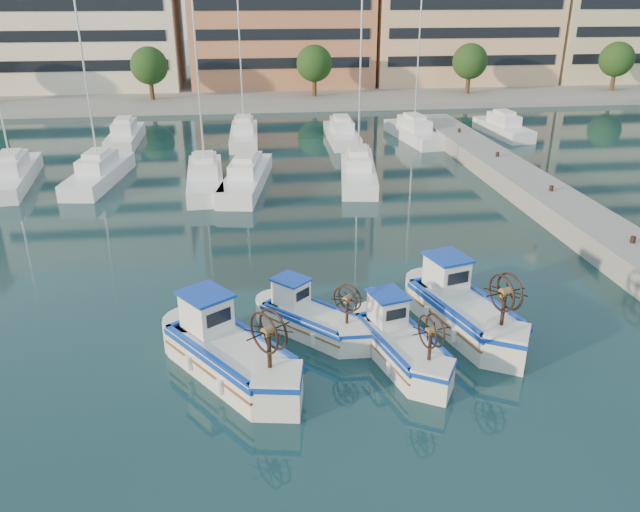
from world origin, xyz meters
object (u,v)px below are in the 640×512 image
Objects in this scene: fishing_boat_b at (310,316)px; fishing_boat_d at (463,308)px; fishing_boat_a at (229,350)px; fishing_boat_c at (400,341)px.

fishing_boat_b is 5.70m from fishing_boat_d.
fishing_boat_a is 1.00× the size of fishing_boat_d.
fishing_boat_c is at bearing -34.24° from fishing_boat_a.
fishing_boat_d is (5.68, -0.40, 0.19)m from fishing_boat_b.
fishing_boat_a reaches higher than fishing_boat_c.
fishing_boat_b is 3.62m from fishing_boat_c.
fishing_boat_b is (2.95, 2.34, -0.21)m from fishing_boat_a.
fishing_boat_c is at bearing -163.26° from fishing_boat_d.
fishing_boat_a is at bearing 176.55° from fishing_boat_d.
fishing_boat_c is at bearing -81.53° from fishing_boat_b.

